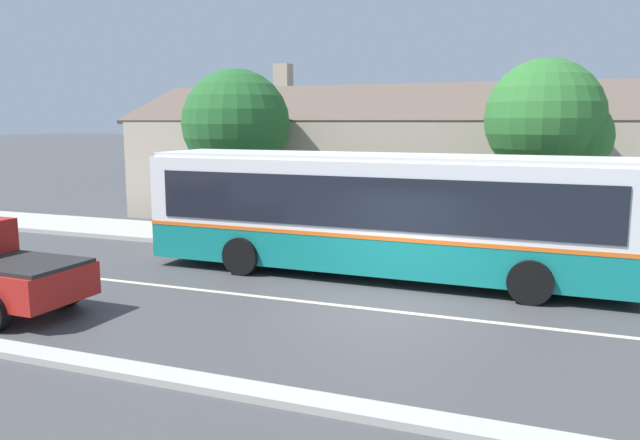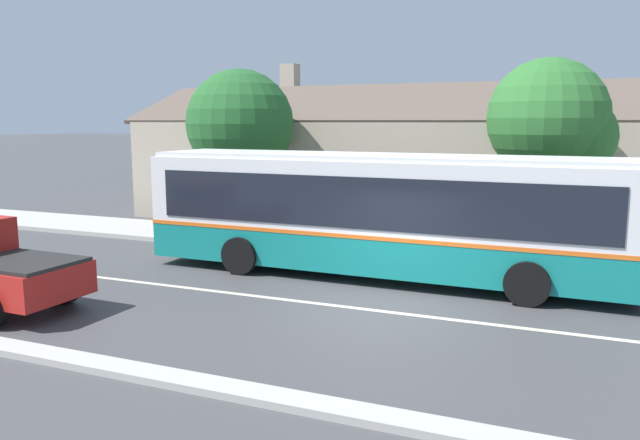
{
  "view_description": "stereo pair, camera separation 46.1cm",
  "coord_description": "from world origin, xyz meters",
  "px_view_note": "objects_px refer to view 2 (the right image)",
  "views": [
    {
      "loc": [
        3.34,
        -12.48,
        4.0
      ],
      "look_at": [
        -2.88,
        3.7,
        1.25
      ],
      "focal_mm": 35.0,
      "sensor_mm": 36.0,
      "label": 1
    },
    {
      "loc": [
        3.77,
        -12.31,
        4.0
      ],
      "look_at": [
        -2.88,
        3.7,
        1.25
      ],
      "focal_mm": 35.0,
      "sensor_mm": 36.0,
      "label": 2
    }
  ],
  "objects_px": {
    "transit_bus": "(379,212)",
    "bench_by_building": "(193,223)",
    "bench_down_street": "(326,231)",
    "street_tree_primary": "(554,123)",
    "street_tree_secondary": "(239,127)",
    "bus_stop_sign": "(635,216)"
  },
  "relations": [
    {
      "from": "street_tree_secondary",
      "to": "street_tree_primary",
      "type": "bearing_deg",
      "value": -0.61
    },
    {
      "from": "street_tree_primary",
      "to": "street_tree_secondary",
      "type": "bearing_deg",
      "value": 179.39
    },
    {
      "from": "transit_bus",
      "to": "bus_stop_sign",
      "type": "distance_m",
      "value": 6.41
    },
    {
      "from": "bench_down_street",
      "to": "street_tree_primary",
      "type": "xyz_separation_m",
      "value": [
        6.51,
        1.28,
        3.37
      ]
    },
    {
      "from": "bench_by_building",
      "to": "transit_bus",
      "type": "bearing_deg",
      "value": -18.66
    },
    {
      "from": "bench_down_street",
      "to": "street_tree_secondary",
      "type": "xyz_separation_m",
      "value": [
        -3.88,
        1.39,
        3.24
      ]
    },
    {
      "from": "transit_bus",
      "to": "street_tree_primary",
      "type": "distance_m",
      "value": 6.08
    },
    {
      "from": "bench_by_building",
      "to": "bus_stop_sign",
      "type": "xyz_separation_m",
      "value": [
        13.44,
        -0.4,
        1.08
      ]
    },
    {
      "from": "transit_bus",
      "to": "bench_by_building",
      "type": "xyz_separation_m",
      "value": [
        -7.38,
        2.49,
        -1.14
      ]
    },
    {
      "from": "transit_bus",
      "to": "bus_stop_sign",
      "type": "bearing_deg",
      "value": 19.05
    },
    {
      "from": "transit_bus",
      "to": "bench_by_building",
      "type": "distance_m",
      "value": 7.87
    },
    {
      "from": "street_tree_primary",
      "to": "street_tree_secondary",
      "type": "distance_m",
      "value": 10.4
    },
    {
      "from": "street_tree_primary",
      "to": "street_tree_secondary",
      "type": "xyz_separation_m",
      "value": [
        -10.4,
        0.11,
        -0.13
      ]
    },
    {
      "from": "street_tree_secondary",
      "to": "bench_down_street",
      "type": "bearing_deg",
      "value": -19.74
    },
    {
      "from": "bench_down_street",
      "to": "bus_stop_sign",
      "type": "distance_m",
      "value": 8.73
    },
    {
      "from": "street_tree_primary",
      "to": "bus_stop_sign",
      "type": "bearing_deg",
      "value": -42.81
    },
    {
      "from": "bench_by_building",
      "to": "street_tree_primary",
      "type": "height_order",
      "value": "street_tree_primary"
    },
    {
      "from": "bench_by_building",
      "to": "bus_stop_sign",
      "type": "distance_m",
      "value": 13.48
    },
    {
      "from": "transit_bus",
      "to": "bench_down_street",
      "type": "height_order",
      "value": "transit_bus"
    },
    {
      "from": "bench_by_building",
      "to": "bench_down_street",
      "type": "relative_size",
      "value": 1.01
    },
    {
      "from": "street_tree_primary",
      "to": "transit_bus",
      "type": "bearing_deg",
      "value": -134.1
    },
    {
      "from": "bench_by_building",
      "to": "bench_down_street",
      "type": "bearing_deg",
      "value": 3.42
    }
  ]
}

